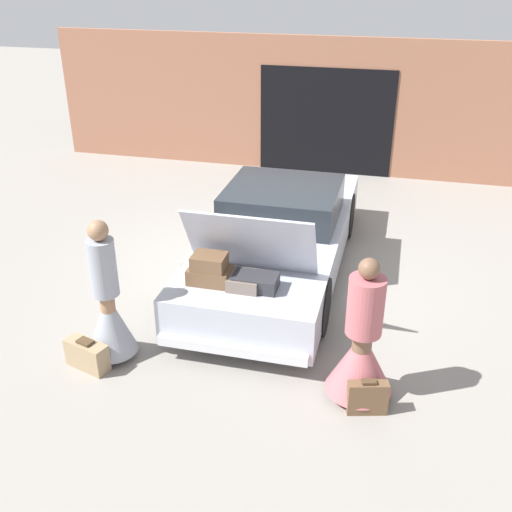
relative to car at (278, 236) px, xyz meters
name	(u,v)px	position (x,y,z in m)	size (l,w,h in m)	color
ground_plane	(278,271)	(0.00, -0.01, -0.56)	(40.00, 40.00, 0.00)	gray
garage_wall_back	(327,107)	(0.00, 4.73, 0.83)	(12.00, 0.14, 2.80)	#9E664C
car	(278,236)	(0.00, 0.00, 0.00)	(1.89, 4.94, 1.65)	#B2B7C6
person_left	(108,310)	(-1.43, -2.55, 0.06)	(0.58, 0.58, 1.74)	#997051
person_right	(361,350)	(1.44, -2.55, 0.02)	(0.72, 0.72, 1.65)	brown
suitcase_beside_left_person	(87,355)	(-1.61, -2.83, -0.39)	(0.56, 0.35, 0.37)	#9E8460
suitcase_beside_right_person	(367,397)	(1.55, -2.81, -0.38)	(0.44, 0.23, 0.41)	brown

